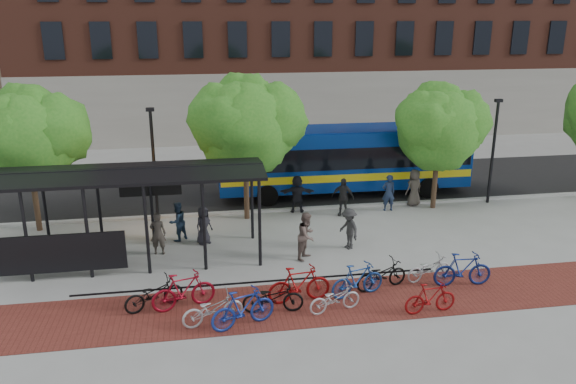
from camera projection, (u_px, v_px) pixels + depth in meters
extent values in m
plane|color=#9E9E99|center=(327.00, 241.00, 23.05)|extent=(160.00, 160.00, 0.00)
cube|color=black|center=(294.00, 186.00, 30.58)|extent=(160.00, 8.00, 0.01)
cube|color=#B7B7B2|center=(308.00, 208.00, 26.80)|extent=(160.00, 0.25, 0.12)
cube|color=maroon|center=(303.00, 304.00, 18.03)|extent=(24.00, 3.00, 0.01)
cube|color=black|center=(259.00, 294.00, 18.68)|extent=(12.00, 0.05, 0.95)
cube|color=brown|center=(376.00, 1.00, 46.09)|extent=(55.00, 14.00, 20.00)
cylinder|color=black|center=(26.00, 237.00, 19.09)|extent=(0.12, 0.12, 3.30)
cylinder|color=black|center=(46.00, 211.00, 21.63)|extent=(0.12, 0.12, 3.30)
cylinder|color=black|center=(88.00, 234.00, 19.40)|extent=(0.12, 0.12, 3.30)
cylinder|color=black|center=(99.00, 208.00, 21.94)|extent=(0.12, 0.12, 3.30)
cylinder|color=black|center=(147.00, 230.00, 19.72)|extent=(0.12, 0.12, 3.30)
cylinder|color=black|center=(152.00, 206.00, 22.26)|extent=(0.12, 0.12, 3.30)
cylinder|color=black|center=(204.00, 227.00, 20.03)|extent=(0.12, 0.12, 3.30)
cylinder|color=black|center=(203.00, 203.00, 22.57)|extent=(0.12, 0.12, 3.30)
cylinder|color=black|center=(260.00, 224.00, 20.35)|extent=(0.12, 0.12, 3.30)
cylinder|color=black|center=(252.00, 201.00, 22.89)|extent=(0.12, 0.12, 3.30)
cube|color=black|center=(59.00, 253.00, 19.39)|extent=(4.50, 0.08, 1.40)
cube|color=black|center=(115.00, 177.00, 19.63)|extent=(10.60, 1.65, 0.29)
cube|color=black|center=(120.00, 167.00, 20.95)|extent=(10.60, 1.65, 0.29)
cube|color=black|center=(123.00, 173.00, 21.73)|extent=(9.00, 0.10, 0.40)
cube|color=black|center=(150.00, 187.00, 22.13)|extent=(2.40, 0.12, 0.70)
cube|color=#FF7200|center=(151.00, 186.00, 22.20)|extent=(2.20, 0.02, 0.55)
cylinder|color=#382619|center=(36.00, 204.00, 23.91)|extent=(0.24, 0.24, 2.38)
sphere|color=#2B731E|center=(27.00, 140.00, 23.08)|extent=(4.00, 4.00, 4.00)
sphere|color=#2B731E|center=(53.00, 131.00, 23.33)|extent=(3.20, 3.20, 3.20)
sphere|color=#2B731E|center=(3.00, 132.00, 22.55)|extent=(3.00, 3.00, 3.00)
sphere|color=#2B731E|center=(30.00, 119.00, 23.23)|extent=(2.80, 2.80, 2.80)
cylinder|color=#382619|center=(246.00, 192.00, 25.31)|extent=(0.24, 0.24, 2.52)
sphere|color=#2B731E|center=(245.00, 128.00, 24.43)|extent=(4.20, 4.20, 4.20)
sphere|color=#2B731E|center=(268.00, 119.00, 24.69)|extent=(3.36, 3.36, 3.36)
sphere|color=#2B731E|center=(226.00, 120.00, 23.89)|extent=(3.15, 3.15, 3.15)
sphere|color=#2B731E|center=(246.00, 108.00, 24.58)|extent=(2.94, 2.94, 2.94)
cylinder|color=#382619|center=(435.00, 185.00, 26.76)|extent=(0.24, 0.24, 2.27)
sphere|color=#2B731E|center=(439.00, 130.00, 25.96)|extent=(3.80, 3.80, 3.80)
sphere|color=#2B731E|center=(457.00, 122.00, 26.21)|extent=(3.04, 3.04, 3.04)
sphere|color=#2B731E|center=(427.00, 123.00, 25.44)|extent=(2.85, 2.85, 2.85)
sphere|color=#2B731E|center=(439.00, 112.00, 26.11)|extent=(2.66, 2.66, 2.66)
cylinder|color=black|center=(154.00, 167.00, 24.59)|extent=(0.14, 0.14, 5.00)
cube|color=black|center=(150.00, 109.00, 23.82)|extent=(0.35, 0.20, 0.15)
cylinder|color=black|center=(493.00, 153.00, 27.10)|extent=(0.14, 0.14, 5.00)
cube|color=black|center=(499.00, 101.00, 26.34)|extent=(0.35, 0.20, 0.15)
cube|color=navy|center=(343.00, 157.00, 28.70)|extent=(12.83, 2.91, 2.93)
cube|color=black|center=(344.00, 152.00, 28.63)|extent=(12.58, 2.95, 1.07)
cube|color=yellow|center=(343.00, 171.00, 28.92)|extent=(12.70, 2.96, 0.37)
cube|color=navy|center=(344.00, 130.00, 28.28)|extent=(12.57, 2.63, 0.19)
cylinder|color=black|center=(268.00, 196.00, 27.23)|extent=(1.03, 0.31, 1.02)
cylinder|color=black|center=(261.00, 180.00, 29.84)|extent=(1.03, 0.31, 1.02)
cylinder|color=black|center=(428.00, 188.00, 28.43)|extent=(1.03, 0.31, 1.02)
cylinder|color=black|center=(408.00, 174.00, 31.04)|extent=(1.03, 0.31, 1.02)
imported|color=black|center=(154.00, 294.00, 17.63)|extent=(2.02, 1.38, 1.00)
imported|color=maroon|center=(184.00, 291.00, 17.59)|extent=(2.13, 1.10, 1.23)
imported|color=#B0B0B2|center=(213.00, 309.00, 16.74)|extent=(2.01, 1.14, 1.00)
imported|color=navy|center=(243.00, 308.00, 16.54)|extent=(2.12, 1.22, 1.23)
imported|color=black|center=(273.00, 298.00, 17.40)|extent=(1.95, 0.80, 1.00)
imported|color=maroon|center=(299.00, 284.00, 17.99)|extent=(2.13, 0.79, 1.25)
imported|color=#B2B2B5|center=(335.00, 298.00, 17.45)|extent=(1.81, 0.96, 0.90)
imported|color=navy|center=(358.00, 280.00, 18.38)|extent=(2.01, 1.02, 1.16)
imported|color=black|center=(381.00, 275.00, 18.92)|extent=(2.03, 1.14, 1.01)
imported|color=maroon|center=(430.00, 298.00, 17.36)|extent=(1.74, 0.61, 1.02)
imported|color=#A9A8AB|center=(429.00, 268.00, 19.53)|extent=(1.82, 0.96, 0.91)
imported|color=navy|center=(463.00, 269.00, 19.08)|extent=(2.06, 0.70, 1.22)
imported|color=black|center=(204.00, 225.00, 22.60)|extent=(0.91, 0.88, 1.58)
imported|color=#37322C|center=(158.00, 233.00, 21.59)|extent=(0.67, 0.48, 1.69)
imported|color=#20344C|center=(178.00, 222.00, 22.92)|extent=(1.01, 0.99, 1.64)
imported|color=#282828|center=(343.00, 197.00, 25.79)|extent=(1.12, 0.91, 1.79)
imported|color=black|center=(297.00, 194.00, 26.27)|extent=(1.70, 0.75, 1.77)
imported|color=#463F38|center=(414.00, 188.00, 27.17)|extent=(1.02, 0.83, 1.80)
imported|color=#1E2B46|center=(388.00, 193.00, 26.46)|extent=(0.64, 0.42, 1.76)
imported|color=brown|center=(307.00, 236.00, 21.18)|extent=(1.09, 1.13, 1.84)
imported|color=#2A2A2A|center=(349.00, 229.00, 22.13)|extent=(0.94, 1.22, 1.66)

